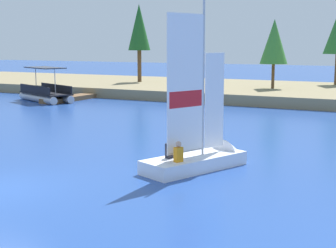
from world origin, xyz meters
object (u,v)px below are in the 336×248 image
at_px(wooden_dock, 71,98).
at_px(shoreline_tree_midleft, 274,42).
at_px(pontoon_boat, 46,93).
at_px(shoreline_tree_left, 139,28).
at_px(sailboat, 207,154).

bearing_deg(wooden_dock, shoreline_tree_midleft, 33.03).
relative_size(wooden_dock, pontoon_boat, 1.02).
relative_size(shoreline_tree_left, sailboat, 1.15).
bearing_deg(shoreline_tree_midleft, pontoon_boat, -145.53).
distance_m(shoreline_tree_left, shoreline_tree_midleft, 13.93).
height_order(shoreline_tree_left, pontoon_boat, shoreline_tree_left).
bearing_deg(pontoon_boat, shoreline_tree_left, 105.71).
bearing_deg(wooden_dock, pontoon_boat, -133.35).
distance_m(shoreline_tree_midleft, pontoon_boat, 19.07).
bearing_deg(sailboat, shoreline_tree_midleft, 32.27).
bearing_deg(shoreline_tree_left, wooden_dock, -91.10).
relative_size(shoreline_tree_left, pontoon_boat, 1.27).
xyz_separation_m(shoreline_tree_left, wooden_dock, (-0.20, -10.57, -5.87)).
distance_m(wooden_dock, sailboat, 24.08).
distance_m(shoreline_tree_left, pontoon_boat, 13.27).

